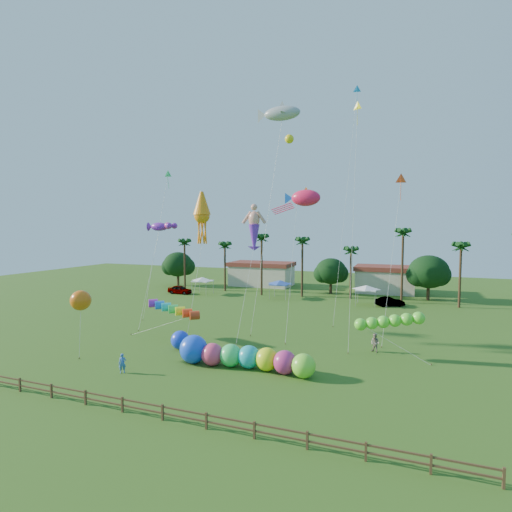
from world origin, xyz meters
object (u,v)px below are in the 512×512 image
(car_a, at_px, (180,290))
(caterpillar_inflatable, at_px, (240,356))
(car_b, at_px, (390,302))
(spectator_b, at_px, (375,343))
(blue_ball, at_px, (180,340))
(spectator_a, at_px, (122,363))

(car_a, bearing_deg, caterpillar_inflatable, -140.60)
(car_a, bearing_deg, car_b, -87.23)
(spectator_b, relative_size, blue_ball, 0.99)
(spectator_a, xyz_separation_m, spectator_b, (18.67, 12.89, 0.09))
(spectator_a, bearing_deg, caterpillar_inflatable, -9.01)
(car_a, xyz_separation_m, spectator_a, (16.50, -35.47, 0.04))
(spectator_a, bearing_deg, car_b, 26.25)
(spectator_a, bearing_deg, car_a, 78.55)
(caterpillar_inflatable, bearing_deg, spectator_b, 38.80)
(blue_ball, bearing_deg, car_b, 58.56)
(caterpillar_inflatable, relative_size, blue_ball, 6.67)
(spectator_a, relative_size, caterpillar_inflatable, 0.13)
(spectator_b, xyz_separation_m, caterpillar_inflatable, (-10.21, -8.51, 0.14))
(spectator_b, height_order, blue_ball, blue_ball)
(spectator_b, bearing_deg, spectator_a, -115.23)
(car_a, distance_m, car_b, 35.55)
(spectator_b, bearing_deg, car_a, 177.44)
(caterpillar_inflatable, bearing_deg, car_a, 127.74)
(blue_ball, bearing_deg, spectator_b, 17.76)
(car_b, xyz_separation_m, blue_ball, (-18.07, -29.56, 0.21))
(caterpillar_inflatable, bearing_deg, blue_ball, 158.29)
(car_b, xyz_separation_m, spectator_b, (-0.36, -23.89, 0.19))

